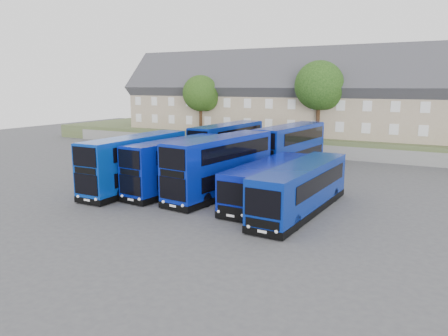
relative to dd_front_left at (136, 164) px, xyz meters
The scene contains 13 objects.
ground 6.22m from the dd_front_left, 13.99° to the right, with size 120.00×120.00×0.00m, color #45454A.
retaining_wall 23.33m from the dd_front_left, 75.89° to the left, with size 70.00×0.40×1.50m, color slate.
earth_bank 33.10m from the dd_front_left, 80.12° to the left, with size 80.00×20.00×2.00m, color #4E5A32.
terrace_row 30.21m from the dd_front_left, 73.11° to the left, with size 60.00×10.40×11.20m.
dd_front_left is the anchor object (origin of this frame).
dd_front_mid 3.35m from the dd_front_left, 22.15° to the left, with size 3.24×10.45×4.09m.
dd_front_right 7.03m from the dd_front_left, 14.98° to the left, with size 3.73×11.43×4.46m.
dd_rear_left 12.37m from the dd_front_left, 81.50° to the left, with size 2.90×11.15×4.40m.
dd_rear_right 15.70m from the dd_front_left, 58.59° to the left, with size 3.50×11.38×4.45m.
coach_east_a 10.92m from the dd_front_left, ahead, with size 2.59×10.78×2.93m.
coach_east_b 13.79m from the dd_front_left, ahead, with size 2.95×11.92×3.23m.
tree_west 25.54m from the dd_front_left, 109.05° to the left, with size 4.80×4.80×7.65m.
tree_mid 26.10m from the dd_front_left, 72.07° to the left, with size 5.76×5.76×9.18m.
Camera 1 is at (17.02, -25.44, 8.38)m, focal length 35.00 mm.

